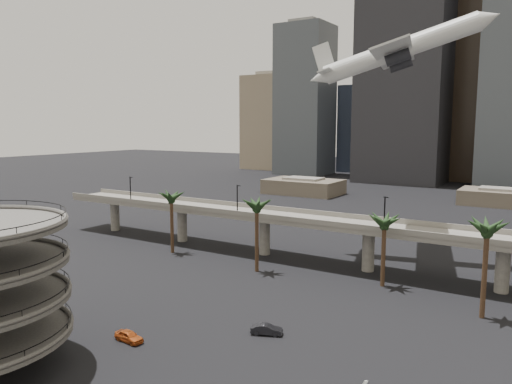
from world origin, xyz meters
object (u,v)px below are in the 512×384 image
Objects in this scene: car_a at (129,336)px; overpass at (314,225)px; car_b at (267,329)px; airborne_jet at (398,51)px.

overpass is at bearing -0.86° from car_a.
overpass is 31.98× the size of car_a.
car_a is 17.10m from car_b.
airborne_jet is at bearing -24.40° from car_b.
overpass is 45.07m from car_a.
car_a is 1.00× the size of car_b.
car_a is at bearing -94.60° from overpass.
airborne_jet is 61.66m from car_b.
overpass reaches higher than car_b.
airborne_jet is 71.72m from car_a.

